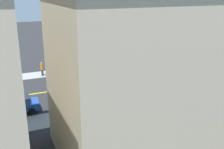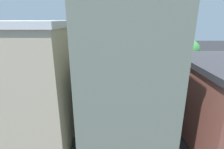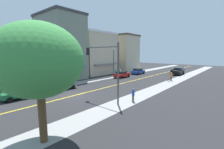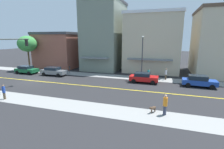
{
  "view_description": "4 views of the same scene",
  "coord_description": "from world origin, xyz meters",
  "px_view_note": "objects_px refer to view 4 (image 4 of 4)",
  "views": [
    {
      "loc": [
        -28.27,
        24.77,
        10.94
      ],
      "look_at": [
        -2.25,
        13.23,
        1.79
      ],
      "focal_mm": 42.78,
      "sensor_mm": 36.0,
      "label": 1
    },
    {
      "loc": [
        -29.09,
        7.77,
        11.26
      ],
      "look_at": [
        -0.94,
        7.87,
        2.39
      ],
      "focal_mm": 27.98,
      "sensor_mm": 36.0,
      "label": 2
    },
    {
      "loc": [
        16.68,
        -11.74,
        5.66
      ],
      "look_at": [
        -0.2,
        8.11,
        1.97
      ],
      "focal_mm": 24.22,
      "sensor_mm": 36.0,
      "label": 3
    },
    {
      "loc": [
        20.33,
        19.38,
        6.56
      ],
      "look_at": [
        0.21,
        12.9,
        1.91
      ],
      "focal_mm": 26.95,
      "sensor_mm": 36.0,
      "label": 4
    }
  ],
  "objects_px": {
    "pedestrian_teal_shirt": "(148,74)",
    "pedestrian_blue_shirt": "(4,92)",
    "green_sedan_left_curb": "(26,69)",
    "small_dog": "(153,108)",
    "fire_hydrant": "(46,70)",
    "pedestrian_white_shirt": "(166,74)",
    "street_tree_right_corner": "(27,44)",
    "blue_sedan_left_curb": "(199,81)",
    "pedestrian_orange_shirt": "(165,104)",
    "red_sedan_left_curb": "(144,77)",
    "grey_sedan_left_curb": "(54,71)",
    "traffic_light_mast": "(6,55)",
    "street_lamp": "(142,53)",
    "parking_meter": "(70,69)"
  },
  "relations": [
    {
      "from": "pedestrian_teal_shirt",
      "to": "pedestrian_blue_shirt",
      "type": "bearing_deg",
      "value": 126.88
    },
    {
      "from": "green_sedan_left_curb",
      "to": "small_dog",
      "type": "xyz_separation_m",
      "value": [
        9.97,
        23.8,
        -0.35
      ]
    },
    {
      "from": "fire_hydrant",
      "to": "pedestrian_teal_shirt",
      "type": "height_order",
      "value": "pedestrian_teal_shirt"
    },
    {
      "from": "pedestrian_teal_shirt",
      "to": "pedestrian_white_shirt",
      "type": "distance_m",
      "value": 2.72
    },
    {
      "from": "green_sedan_left_curb",
      "to": "small_dog",
      "type": "bearing_deg",
      "value": -21.17
    },
    {
      "from": "street_tree_right_corner",
      "to": "pedestrian_teal_shirt",
      "type": "distance_m",
      "value": 24.5
    },
    {
      "from": "blue_sedan_left_curb",
      "to": "pedestrian_orange_shirt",
      "type": "height_order",
      "value": "pedestrian_orange_shirt"
    },
    {
      "from": "street_tree_right_corner",
      "to": "red_sedan_left_curb",
      "type": "height_order",
      "value": "street_tree_right_corner"
    },
    {
      "from": "blue_sedan_left_curb",
      "to": "pedestrian_orange_shirt",
      "type": "relative_size",
      "value": 2.39
    },
    {
      "from": "fire_hydrant",
      "to": "red_sedan_left_curb",
      "type": "xyz_separation_m",
      "value": [
        1.92,
        19.11,
        0.41
      ]
    },
    {
      "from": "fire_hydrant",
      "to": "red_sedan_left_curb",
      "type": "height_order",
      "value": "red_sedan_left_curb"
    },
    {
      "from": "red_sedan_left_curb",
      "to": "grey_sedan_left_curb",
      "type": "bearing_deg",
      "value": 179.76
    },
    {
      "from": "traffic_light_mast",
      "to": "pedestrian_white_shirt",
      "type": "bearing_deg",
      "value": -56.84
    },
    {
      "from": "street_tree_right_corner",
      "to": "street_lamp",
      "type": "bearing_deg",
      "value": 88.32
    },
    {
      "from": "pedestrian_teal_shirt",
      "to": "pedestrian_blue_shirt",
      "type": "height_order",
      "value": "pedestrian_teal_shirt"
    },
    {
      "from": "pedestrian_blue_shirt",
      "to": "street_tree_right_corner",
      "type": "bearing_deg",
      "value": 127.43
    },
    {
      "from": "blue_sedan_left_curb",
      "to": "pedestrian_blue_shirt",
      "type": "height_order",
      "value": "pedestrian_blue_shirt"
    },
    {
      "from": "fire_hydrant",
      "to": "pedestrian_blue_shirt",
      "type": "height_order",
      "value": "pedestrian_blue_shirt"
    },
    {
      "from": "green_sedan_left_curb",
      "to": "pedestrian_white_shirt",
      "type": "xyz_separation_m",
      "value": [
        -2.98,
        24.78,
        0.23
      ]
    },
    {
      "from": "street_tree_right_corner",
      "to": "small_dog",
      "type": "relative_size",
      "value": 8.94
    },
    {
      "from": "pedestrian_blue_shirt",
      "to": "fire_hydrant",
      "type": "bearing_deg",
      "value": 114.74
    },
    {
      "from": "pedestrian_teal_shirt",
      "to": "pedestrian_orange_shirt",
      "type": "distance_m",
      "value": 12.94
    },
    {
      "from": "fire_hydrant",
      "to": "pedestrian_teal_shirt",
      "type": "xyz_separation_m",
      "value": [
        -0.44,
        19.57,
        0.51
      ]
    },
    {
      "from": "pedestrian_white_shirt",
      "to": "pedestrian_orange_shirt",
      "type": "bearing_deg",
      "value": -33.85
    },
    {
      "from": "parking_meter",
      "to": "street_lamp",
      "type": "height_order",
      "value": "street_lamp"
    },
    {
      "from": "parking_meter",
      "to": "pedestrian_white_shirt",
      "type": "relative_size",
      "value": 0.78
    },
    {
      "from": "fire_hydrant",
      "to": "traffic_light_mast",
      "type": "relative_size",
      "value": 0.11
    },
    {
      "from": "pedestrian_white_shirt",
      "to": "pedestrian_orange_shirt",
      "type": "xyz_separation_m",
      "value": [
        13.1,
        0.04,
        -0.02
      ]
    },
    {
      "from": "street_lamp",
      "to": "fire_hydrant",
      "type": "bearing_deg",
      "value": -89.58
    },
    {
      "from": "street_tree_right_corner",
      "to": "grey_sedan_left_curb",
      "type": "distance_m",
      "value": 9.5
    },
    {
      "from": "red_sedan_left_curb",
      "to": "pedestrian_teal_shirt",
      "type": "relative_size",
      "value": 2.47
    },
    {
      "from": "pedestrian_orange_shirt",
      "to": "red_sedan_left_curb",
      "type": "bearing_deg",
      "value": 71.78
    },
    {
      "from": "pedestrian_teal_shirt",
      "to": "small_dog",
      "type": "xyz_separation_m",
      "value": [
        12.51,
        1.71,
        -0.47
      ]
    },
    {
      "from": "pedestrian_blue_shirt",
      "to": "small_dog",
      "type": "xyz_separation_m",
      "value": [
        -1.5,
        15.63,
        -0.45
      ]
    },
    {
      "from": "street_tree_right_corner",
      "to": "small_dog",
      "type": "distance_m",
      "value": 29.25
    },
    {
      "from": "parking_meter",
      "to": "green_sedan_left_curb",
      "type": "bearing_deg",
      "value": -74.79
    },
    {
      "from": "traffic_light_mast",
      "to": "grey_sedan_left_curb",
      "type": "relative_size",
      "value": 1.49
    },
    {
      "from": "green_sedan_left_curb",
      "to": "grey_sedan_left_curb",
      "type": "distance_m",
      "value": 5.89
    },
    {
      "from": "blue_sedan_left_curb",
      "to": "parking_meter",
      "type": "bearing_deg",
      "value": 176.74
    },
    {
      "from": "traffic_light_mast",
      "to": "pedestrian_blue_shirt",
      "type": "xyz_separation_m",
      "value": [
        2.42,
        1.83,
        -3.71
      ]
    },
    {
      "from": "red_sedan_left_curb",
      "to": "traffic_light_mast",
      "type": "bearing_deg",
      "value": -149.19
    },
    {
      "from": "street_lamp",
      "to": "pedestrian_blue_shirt",
      "type": "bearing_deg",
      "value": -43.18
    },
    {
      "from": "grey_sedan_left_curb",
      "to": "pedestrian_orange_shirt",
      "type": "bearing_deg",
      "value": -27.73
    },
    {
      "from": "street_lamp",
      "to": "pedestrian_orange_shirt",
      "type": "bearing_deg",
      "value": 16.99
    },
    {
      "from": "pedestrian_white_shirt",
      "to": "pedestrian_blue_shirt",
      "type": "xyz_separation_m",
      "value": [
        14.46,
        -16.6,
        -0.13
      ]
    },
    {
      "from": "fire_hydrant",
      "to": "grey_sedan_left_curb",
      "type": "height_order",
      "value": "grey_sedan_left_curb"
    },
    {
      "from": "green_sedan_left_curb",
      "to": "fire_hydrant",
      "type": "bearing_deg",
      "value": 41.2
    },
    {
      "from": "green_sedan_left_curb",
      "to": "pedestrian_teal_shirt",
      "type": "distance_m",
      "value": 22.24
    },
    {
      "from": "red_sedan_left_curb",
      "to": "pedestrian_white_shirt",
      "type": "xyz_separation_m",
      "value": [
        -2.81,
        3.13,
        0.22
      ]
    },
    {
      "from": "fire_hydrant",
      "to": "pedestrian_white_shirt",
      "type": "height_order",
      "value": "pedestrian_white_shirt"
    }
  ]
}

